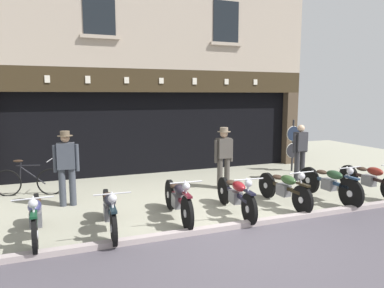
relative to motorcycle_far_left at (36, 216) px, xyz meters
name	(u,v)px	position (x,y,z in m)	size (l,w,h in m)	color
ground	(266,253)	(3.50, -1.85, -0.46)	(22.24, 22.00, 0.18)	#9F9E89
shop_facade	(147,116)	(3.50, 6.13, 1.34)	(10.54, 4.42, 6.59)	black
motorcycle_far_left	(36,216)	(0.00, 0.00, 0.00)	(0.62, 1.99, 0.91)	black
motorcycle_left	(110,210)	(1.26, -0.08, -0.01)	(0.62, 2.02, 0.90)	black
motorcycle_center_left	(178,199)	(2.64, 0.06, 0.01)	(0.62, 1.97, 0.93)	black
motorcycle_center	(236,195)	(3.90, -0.05, 0.00)	(0.62, 2.01, 0.91)	black
motorcycle_center_right	(284,188)	(5.19, 0.05, 0.00)	(0.62, 1.93, 0.91)	black
motorcycle_right	(329,183)	(6.44, 0.01, 0.01)	(0.62, 2.03, 0.93)	black
motorcycle_far_right	(370,178)	(7.76, 0.04, 0.00)	(0.62, 2.01, 0.91)	black
salesman_left	(66,165)	(0.58, 1.81, 0.53)	(0.56, 0.33, 1.72)	#3D424C
shopkeeper_center	(224,155)	(4.57, 1.93, 0.50)	(0.56, 0.36, 1.66)	#47423D
salesman_right	(300,150)	(7.08, 1.95, 0.49)	(0.56, 0.27, 1.65)	#2D2D33
tyre_sign_pole	(293,143)	(7.67, 3.09, 0.53)	(0.51, 0.06, 1.71)	#232328
advert_board_near	(117,123)	(2.17, 4.54, 1.22)	(0.81, 0.03, 0.96)	beige
leaning_bicycle	(29,181)	(-0.32, 3.05, -0.05)	(1.70, 0.58, 0.94)	black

